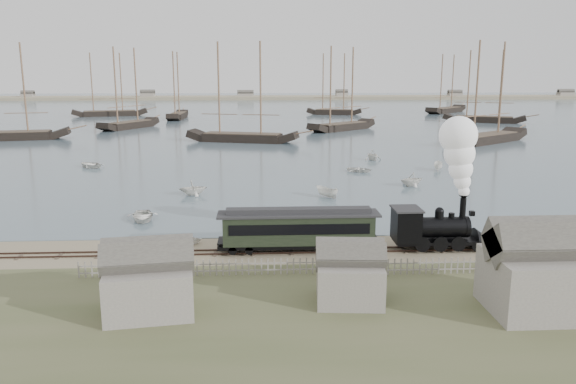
{
  "coord_description": "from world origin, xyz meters",
  "views": [
    {
      "loc": [
        -3.51,
        -44.33,
        13.95
      ],
      "look_at": [
        -0.95,
        4.32,
        3.5
      ],
      "focal_mm": 35.0,
      "sensor_mm": 36.0,
      "label": 1
    }
  ],
  "objects": [
    {
      "name": "far_spit",
      "position": [
        0.0,
        250.0,
        0.0
      ],
      "size": [
        500.0,
        20.0,
        1.8
      ],
      "primitive_type": "cube",
      "color": "tan",
      "rests_on": "ground"
    },
    {
      "name": "locomotive",
      "position": [
        11.78,
        -2.0,
        4.71
      ],
      "size": [
        8.22,
        3.07,
        10.24
      ],
      "color": "black",
      "rests_on": "ground"
    },
    {
      "name": "rail_track",
      "position": [
        0.0,
        -2.0,
        0.04
      ],
      "size": [
        120.0,
        1.8,
        0.16
      ],
      "color": "#37251E",
      "rests_on": "ground"
    },
    {
      "name": "schooner_1",
      "position": [
        -35.9,
        98.57,
        10.06
      ],
      "size": [
        12.98,
        19.4,
        20.0
      ],
      "primitive_type": null,
      "rotation": [
        0.0,
        0.0,
        1.09
      ],
      "color": "black",
      "rests_on": "harbor_water"
    },
    {
      "name": "schooner_6",
      "position": [
        -51.15,
        139.81,
        10.06
      ],
      "size": [
        23.76,
        11.39,
        20.0
      ],
      "primitive_type": null,
      "rotation": [
        0.0,
        0.0,
        0.27
      ],
      "color": "black",
      "rests_on": "harbor_water"
    },
    {
      "name": "rowboat_6",
      "position": [
        -28.64,
        39.56,
        0.5
      ],
      "size": [
        5.09,
        5.19,
        0.88
      ],
      "primitive_type": "imported",
      "rotation": [
        0.0,
        0.0,
        3.99
      ],
      "color": "white",
      "rests_on": "harbor_water"
    },
    {
      "name": "picket_fence_east",
      "position": [
        12.5,
        -7.5,
        0.0
      ],
      "size": [
        15.0,
        0.1,
        1.2
      ],
      "primitive_type": null,
      "color": "gray",
      "rests_on": "ground"
    },
    {
      "name": "rowboat_7",
      "position": [
        14.78,
        44.17,
        0.91
      ],
      "size": [
        3.92,
        3.63,
        1.71
      ],
      "primitive_type": "imported",
      "rotation": [
        0.0,
        0.0,
        0.3
      ],
      "color": "white",
      "rests_on": "harbor_water"
    },
    {
      "name": "picket_fence_west",
      "position": [
        -6.5,
        -7.0,
        0.0
      ],
      "size": [
        19.0,
        0.1,
        1.2
      ],
      "primitive_type": null,
      "color": "gray",
      "rests_on": "ground"
    },
    {
      "name": "rowboat_1",
      "position": [
        -11.1,
        19.29,
        0.91
      ],
      "size": [
        3.55,
        3.86,
        1.69
      ],
      "primitive_type": "imported",
      "rotation": [
        0.0,
        0.0,
        1.85
      ],
      "color": "white",
      "rests_on": "harbor_water"
    },
    {
      "name": "schooner_0",
      "position": [
        -56.18,
        75.42,
        10.06
      ],
      "size": [
        25.72,
        10.45,
        20.0
      ],
      "primitive_type": null,
      "rotation": [
        0.0,
        0.0,
        0.19
      ],
      "color": "black",
      "rests_on": "harbor_water"
    },
    {
      "name": "beached_dinghy",
      "position": [
        -10.02,
        0.36,
        0.36
      ],
      "size": [
        2.82,
        3.72,
        0.72
      ],
      "primitive_type": "imported",
      "rotation": [
        0.0,
        0.0,
        1.67
      ],
      "color": "white",
      "rests_on": "ground"
    },
    {
      "name": "schooner_3",
      "position": [
        16.83,
        91.59,
        10.06
      ],
      "size": [
        18.92,
        17.57,
        20.0
      ],
      "primitive_type": null,
      "rotation": [
        0.0,
        0.0,
        0.73
      ],
      "color": "black",
      "rests_on": "harbor_water"
    },
    {
      "name": "shed_left",
      "position": [
        -10.0,
        -13.0,
        0.0
      ],
      "size": [
        5.0,
        4.0,
        4.1
      ],
      "primitive_type": null,
      "color": "gray",
      "rests_on": "ground"
    },
    {
      "name": "schooner_2",
      "position": [
        -6.79,
        69.59,
        10.06
      ],
      "size": [
        23.27,
        11.22,
        20.0
      ],
      "primitive_type": null,
      "rotation": [
        0.0,
        0.0,
        -0.28
      ],
      "color": "black",
      "rests_on": "harbor_water"
    },
    {
      "name": "rowboat_5",
      "position": [
        22.27,
        34.14,
        0.66
      ],
      "size": [
        3.31,
        2.11,
        1.2
      ],
      "primitive_type": "imported",
      "rotation": [
        0.0,
        0.0,
        2.81
      ],
      "color": "white",
      "rests_on": "harbor_water"
    },
    {
      "name": "schooner_4",
      "position": [
        42.36,
        65.76,
        10.06
      ],
      "size": [
        22.19,
        18.79,
        20.0
      ],
      "primitive_type": null,
      "rotation": [
        0.0,
        0.0,
        0.65
      ],
      "color": "black",
      "rests_on": "harbor_water"
    },
    {
      "name": "rowboat_3",
      "position": [
        10.73,
        33.42,
        0.42
      ],
      "size": [
        3.77,
        4.26,
        0.73
      ],
      "primitive_type": "imported",
      "rotation": [
        0.0,
        0.0,
        1.13
      ],
      "color": "white",
      "rests_on": "harbor_water"
    },
    {
      "name": "schooner_7",
      "position": [
        -27.94,
        128.06,
        10.06
      ],
      "size": [
        4.94,
        18.88,
        20.0
      ],
      "primitive_type": null,
      "rotation": [
        0.0,
        0.0,
        1.54
      ],
      "color": "black",
      "rests_on": "harbor_water"
    },
    {
      "name": "ground",
      "position": [
        0.0,
        0.0,
        0.0
      ],
      "size": [
        600.0,
        600.0,
        0.0
      ],
      "primitive_type": "plane",
      "color": "tan",
      "rests_on": "ground"
    },
    {
      "name": "shed_right",
      "position": [
        13.0,
        -14.0,
        0.0
      ],
      "size": [
        6.0,
        5.0,
        5.1
      ],
      "primitive_type": null,
      "color": "gray",
      "rests_on": "ground"
    },
    {
      "name": "rowboat_0",
      "position": [
        -14.66,
        8.17,
        0.49
      ],
      "size": [
        4.62,
        3.7,
        0.85
      ],
      "primitive_type": "imported",
      "rotation": [
        0.0,
        0.0,
        0.2
      ],
      "color": "white",
      "rests_on": "harbor_water"
    },
    {
      "name": "schooner_9",
      "position": [
        61.89,
        149.51,
        10.06
      ],
      "size": [
        19.48,
        19.91,
        20.0
      ],
      "primitive_type": null,
      "rotation": [
        0.0,
        0.0,
        0.8
      ],
      "color": "black",
      "rests_on": "harbor_water"
    },
    {
      "name": "schooner_8",
      "position": [
        21.6,
        141.9,
        10.06
      ],
      "size": [
        18.46,
        7.92,
        20.0
      ],
      "primitive_type": null,
      "rotation": [
        0.0,
        0.0,
        -0.22
      ],
      "color": "black",
      "rests_on": "harbor_water"
    },
    {
      "name": "schooner_5",
      "position": [
        59.77,
        110.79,
        10.06
      ],
      "size": [
        22.15,
        13.98,
        20.0
      ],
      "primitive_type": null,
      "rotation": [
        0.0,
        0.0,
        -0.44
      ],
      "color": "black",
      "rests_on": "harbor_water"
    },
    {
      "name": "rowboat_4",
      "position": [
        15.44,
        23.17,
        0.91
      ],
      "size": [
        3.78,
        4.03,
        1.7
      ],
      "primitive_type": "imported",
      "rotation": [
        0.0,
        0.0,
        5.09
      ],
      "color": "white",
      "rests_on": "harbor_water"
    },
    {
      "name": "passenger_coach",
      "position": [
        -0.45,
        -2.0,
        1.96
      ],
      "size": [
        12.65,
        2.44,
        3.07
      ],
      "color": "black",
      "rests_on": "ground"
    },
    {
      "name": "harbor_water",
      "position": [
        0.0,
        170.0,
        0.03
      ],
      "size": [
        600.0,
        336.0,
        0.06
      ],
      "primitive_type": "cube",
      "color": "#495D68",
      "rests_on": "ground"
    },
    {
      "name": "rowboat_2",
      "position": [
        4.13,
        17.34,
        0.65
      ],
      "size": [
        3.05,
        2.93,
        1.19
      ],
      "primitive_type": "imported",
      "rotation": [
        0.0,
        0.0,
        3.89
      ],
      "color": "white",
      "rests_on": "harbor_water"
    },
    {
      "name": "shed_mid",
      "position": [
        2.0,
        -12.0,
        0.0
      ],
      "size": [
        4.0,
        3.5,
        3.6
      ],
      "primitive_type": null,
      "color": "gray",
      "rests_on": "ground"
    }
  ]
}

